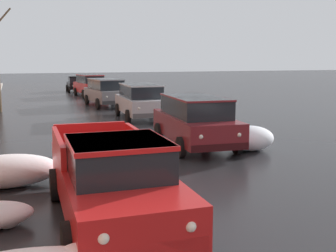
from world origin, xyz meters
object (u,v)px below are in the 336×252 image
pickup_truck_red_approaching_near_lane (112,179)px  suv_grey_parked_far_down_block (106,91)px  sedan_black_at_far_intersection (77,84)px  suv_silver_parked_kerbside_mid (141,100)px  suv_maroon_parked_kerbside_close (195,119)px  suv_red_queued_behind_truck (90,85)px

pickup_truck_red_approaching_near_lane → suv_grey_parked_far_down_block: size_ratio=1.13×
pickup_truck_red_approaching_near_lane → sedan_black_at_far_intersection: pickup_truck_red_approaching_near_lane is taller
pickup_truck_red_approaching_near_lane → suv_silver_parked_kerbside_mid: size_ratio=1.12×
suv_maroon_parked_kerbside_close → suv_silver_parked_kerbside_mid: 7.69m
suv_silver_parked_kerbside_mid → sedan_black_at_far_intersection: 20.31m
sedan_black_at_far_intersection → suv_silver_parked_kerbside_mid: bearing=-89.0°
pickup_truck_red_approaching_near_lane → suv_grey_parked_far_down_block: bearing=78.2°
pickup_truck_red_approaching_near_lane → sedan_black_at_far_intersection: size_ratio=1.35×
suv_maroon_parked_kerbside_close → suv_silver_parked_kerbside_mid: bearing=87.8°
pickup_truck_red_approaching_near_lane → suv_red_queued_behind_truck: (4.61, 28.24, 0.11)m
pickup_truck_red_approaching_near_lane → suv_maroon_parked_kerbside_close: 7.43m
sedan_black_at_far_intersection → suv_grey_parked_far_down_block: bearing=-90.5°
suv_grey_parked_far_down_block → sedan_black_at_far_intersection: 13.72m
suv_silver_parked_kerbside_mid → sedan_black_at_far_intersection: bearing=91.0°
suv_red_queued_behind_truck → suv_grey_parked_far_down_block: bearing=-92.7°
suv_silver_parked_kerbside_mid → suv_red_queued_behind_truck: same height
suv_maroon_parked_kerbside_close → suv_grey_parked_far_down_block: size_ratio=1.02×
suv_maroon_parked_kerbside_close → sedan_black_at_far_intersection: size_ratio=1.22×
suv_red_queued_behind_truck → sedan_black_at_far_intersection: suv_red_queued_behind_truck is taller
sedan_black_at_far_intersection → suv_maroon_parked_kerbside_close: bearing=-89.9°
suv_maroon_parked_kerbside_close → sedan_black_at_far_intersection: suv_maroon_parked_kerbside_close is taller
suv_grey_parked_far_down_block → pickup_truck_red_approaching_near_lane: bearing=-101.8°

